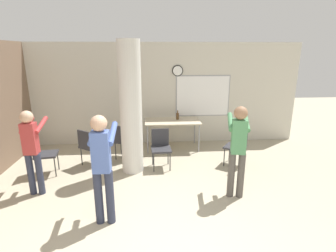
{
  "coord_description": "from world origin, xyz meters",
  "views": [
    {
      "loc": [
        -0.2,
        -2.25,
        2.57
      ],
      "look_at": [
        0.13,
        2.54,
        1.19
      ],
      "focal_mm": 28.0,
      "sensor_mm": 36.0,
      "label": 1
    }
  ],
  "objects_px": {
    "chair_table_front": "(161,146)",
    "chair_mid_room": "(238,145)",
    "person_playing_front": "(102,162)",
    "folding_table": "(172,123)",
    "bottle_on_table": "(178,116)",
    "chair_table_left": "(124,139)",
    "person_watching_back": "(32,146)",
    "person_playing_side": "(238,145)",
    "chair_near_pillar": "(89,145)",
    "chair_by_left_wall": "(42,152)"
  },
  "relations": [
    {
      "from": "person_playing_side",
      "to": "folding_table",
      "type": "bearing_deg",
      "value": 110.06
    },
    {
      "from": "chair_table_left",
      "to": "person_playing_front",
      "type": "xyz_separation_m",
      "value": [
        -0.06,
        -2.48,
        0.5
      ]
    },
    {
      "from": "chair_by_left_wall",
      "to": "person_watching_back",
      "type": "bearing_deg",
      "value": -77.83
    },
    {
      "from": "chair_table_left",
      "to": "person_watching_back",
      "type": "relative_size",
      "value": 0.55
    },
    {
      "from": "chair_near_pillar",
      "to": "person_playing_front",
      "type": "relative_size",
      "value": 0.51
    },
    {
      "from": "chair_table_left",
      "to": "chair_near_pillar",
      "type": "height_order",
      "value": "same"
    },
    {
      "from": "bottle_on_table",
      "to": "person_playing_side",
      "type": "distance_m",
      "value": 2.78
    },
    {
      "from": "folding_table",
      "to": "person_watching_back",
      "type": "bearing_deg",
      "value": -141.04
    },
    {
      "from": "chair_table_left",
      "to": "chair_mid_room",
      "type": "bearing_deg",
      "value": -13.05
    },
    {
      "from": "chair_table_front",
      "to": "person_playing_front",
      "type": "height_order",
      "value": "person_playing_front"
    },
    {
      "from": "person_playing_side",
      "to": "bottle_on_table",
      "type": "bearing_deg",
      "value": 106.3
    },
    {
      "from": "person_playing_side",
      "to": "person_watching_back",
      "type": "distance_m",
      "value": 3.66
    },
    {
      "from": "person_playing_front",
      "to": "person_playing_side",
      "type": "height_order",
      "value": "person_playing_front"
    },
    {
      "from": "chair_by_left_wall",
      "to": "chair_mid_room",
      "type": "bearing_deg",
      "value": 1.69
    },
    {
      "from": "chair_by_left_wall",
      "to": "person_playing_side",
      "type": "relative_size",
      "value": 0.52
    },
    {
      "from": "chair_table_front",
      "to": "folding_table",
      "type": "bearing_deg",
      "value": 72.85
    },
    {
      "from": "chair_by_left_wall",
      "to": "chair_table_front",
      "type": "xyz_separation_m",
      "value": [
        2.52,
        0.21,
        0.0
      ]
    },
    {
      "from": "chair_by_left_wall",
      "to": "person_playing_front",
      "type": "bearing_deg",
      "value": -47.94
    },
    {
      "from": "chair_table_left",
      "to": "person_watching_back",
      "type": "xyz_separation_m",
      "value": [
        -1.47,
        -1.53,
        0.42
      ]
    },
    {
      "from": "chair_by_left_wall",
      "to": "chair_near_pillar",
      "type": "height_order",
      "value": "same"
    },
    {
      "from": "chair_near_pillar",
      "to": "person_watching_back",
      "type": "relative_size",
      "value": 0.55
    },
    {
      "from": "chair_table_left",
      "to": "chair_table_front",
      "type": "distance_m",
      "value": 1.03
    },
    {
      "from": "chair_table_left",
      "to": "person_playing_side",
      "type": "relative_size",
      "value": 0.52
    },
    {
      "from": "bottle_on_table",
      "to": "person_playing_front",
      "type": "xyz_separation_m",
      "value": [
        -1.46,
        -3.27,
        0.14
      ]
    },
    {
      "from": "bottle_on_table",
      "to": "chair_mid_room",
      "type": "height_order",
      "value": "bottle_on_table"
    },
    {
      "from": "folding_table",
      "to": "person_watching_back",
      "type": "xyz_separation_m",
      "value": [
        -2.72,
        -2.2,
        0.21
      ]
    },
    {
      "from": "person_playing_front",
      "to": "person_playing_side",
      "type": "relative_size",
      "value": 1.02
    },
    {
      "from": "bottle_on_table",
      "to": "chair_table_front",
      "type": "relative_size",
      "value": 0.28
    },
    {
      "from": "chair_near_pillar",
      "to": "person_playing_front",
      "type": "xyz_separation_m",
      "value": [
        0.68,
        -2.14,
        0.5
      ]
    },
    {
      "from": "folding_table",
      "to": "person_playing_side",
      "type": "xyz_separation_m",
      "value": [
        0.93,
        -2.54,
        0.27
      ]
    },
    {
      "from": "person_playing_front",
      "to": "folding_table",
      "type": "bearing_deg",
      "value": 67.37
    },
    {
      "from": "folding_table",
      "to": "bottle_on_table",
      "type": "height_order",
      "value": "bottle_on_table"
    },
    {
      "from": "chair_by_left_wall",
      "to": "chair_mid_room",
      "type": "distance_m",
      "value": 4.28
    },
    {
      "from": "chair_table_front",
      "to": "chair_near_pillar",
      "type": "xyz_separation_m",
      "value": [
        -1.62,
        0.19,
        0.0
      ]
    },
    {
      "from": "bottle_on_table",
      "to": "person_playing_front",
      "type": "distance_m",
      "value": 3.58
    },
    {
      "from": "chair_table_front",
      "to": "person_watching_back",
      "type": "bearing_deg",
      "value": -156.82
    },
    {
      "from": "chair_table_front",
      "to": "person_watching_back",
      "type": "distance_m",
      "value": 2.59
    },
    {
      "from": "chair_near_pillar",
      "to": "person_watching_back",
      "type": "distance_m",
      "value": 1.46
    },
    {
      "from": "folding_table",
      "to": "chair_table_left",
      "type": "xyz_separation_m",
      "value": [
        -1.25,
        -0.66,
        -0.21
      ]
    },
    {
      "from": "bottle_on_table",
      "to": "chair_table_front",
      "type": "xyz_separation_m",
      "value": [
        -0.52,
        -1.31,
        -0.36
      ]
    },
    {
      "from": "chair_table_front",
      "to": "chair_mid_room",
      "type": "bearing_deg",
      "value": -2.74
    },
    {
      "from": "person_playing_side",
      "to": "chair_near_pillar",
      "type": "bearing_deg",
      "value": 152.2
    },
    {
      "from": "chair_near_pillar",
      "to": "chair_mid_room",
      "type": "xyz_separation_m",
      "value": [
        3.39,
        -0.27,
        0.0
      ]
    },
    {
      "from": "chair_by_left_wall",
      "to": "chair_near_pillar",
      "type": "xyz_separation_m",
      "value": [
        0.9,
        0.4,
        0.0
      ]
    },
    {
      "from": "chair_table_left",
      "to": "chair_mid_room",
      "type": "xyz_separation_m",
      "value": [
        2.64,
        -0.61,
        0.0
      ]
    },
    {
      "from": "chair_near_pillar",
      "to": "person_playing_side",
      "type": "relative_size",
      "value": 0.52
    },
    {
      "from": "chair_mid_room",
      "to": "chair_near_pillar",
      "type": "bearing_deg",
      "value": 175.44
    },
    {
      "from": "folding_table",
      "to": "chair_mid_room",
      "type": "bearing_deg",
      "value": -42.42
    },
    {
      "from": "folding_table",
      "to": "chair_table_front",
      "type": "bearing_deg",
      "value": -107.15
    },
    {
      "from": "bottle_on_table",
      "to": "chair_table_left",
      "type": "bearing_deg",
      "value": -150.74
    }
  ]
}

